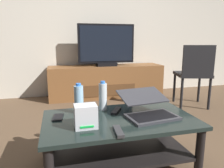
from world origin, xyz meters
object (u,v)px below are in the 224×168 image
media_cabinet (106,81)px  router_box (86,116)px  dining_chair (194,72)px  water_bottle_far (103,96)px  coffee_table (119,133)px  cell_phone (58,117)px  television (106,46)px  water_bottle_near (79,99)px  tv_remote (116,111)px  soundbar_remote (118,131)px  laptop (148,108)px

media_cabinet → router_box: router_box is taller
media_cabinet → dining_chair: 1.40m
dining_chair → water_bottle_far: dining_chair is taller
coffee_table → cell_phone: size_ratio=7.91×
television → water_bottle_near: (-0.65, -1.82, -0.35)m
tv_remote → soundbar_remote: bearing=-73.1°
television → dining_chair: television is taller
cell_phone → tv_remote: size_ratio=0.88×
water_bottle_far → laptop: bearing=-35.5°
water_bottle_near → coffee_table: bearing=-33.3°
coffee_table → water_bottle_far: (-0.08, 0.21, 0.23)m
coffee_table → water_bottle_near: bearing=146.7°
media_cabinet → soundbar_remote: (-0.45, -2.27, 0.14)m
cell_phone → router_box: bearing=-43.4°
television → laptop: television is taller
laptop → water_bottle_near: (-0.50, 0.19, 0.05)m
media_cabinet → coffee_table: bearing=-100.3°
dining_chair → water_bottle_far: (-1.51, -0.93, -0.01)m
router_box → tv_remote: router_box is taller
router_box → water_bottle_near: (-0.01, 0.29, 0.04)m
water_bottle_near → water_bottle_far: water_bottle_far is taller
water_bottle_near → laptop: bearing=-20.5°
cell_phone → soundbar_remote: soundbar_remote is taller
soundbar_remote → laptop: bearing=43.2°
laptop → tv_remote: laptop is taller
router_box → tv_remote: size_ratio=0.96×
coffee_table → dining_chair: (1.43, 1.14, 0.24)m
cell_phone → tv_remote: tv_remote is taller
dining_chair → tv_remote: (-1.42, -1.01, -0.11)m
media_cabinet → television: bearing=-90.0°
coffee_table → water_bottle_near: water_bottle_near is taller
media_cabinet → soundbar_remote: bearing=-101.2°
router_box → tv_remote: 0.37m
laptop → cell_phone: 0.68m
tv_remote → water_bottle_near: bearing=-159.7°
cell_phone → water_bottle_far: bearing=23.6°
coffee_table → water_bottle_far: water_bottle_far is taller
dining_chair → water_bottle_far: size_ratio=3.67×
coffee_table → router_box: router_box is taller
dining_chair → coffee_table: bearing=-141.5°
router_box → coffee_table: bearing=22.8°
coffee_table → dining_chair: size_ratio=1.25×
laptop → television: bearing=85.9°
television → router_box: 2.24m
tv_remote → media_cabinet: bearing=109.9°
water_bottle_far → television: bearing=76.0°
television → coffee_table: bearing=-100.4°
coffee_table → router_box: 0.35m
water_bottle_far → soundbar_remote: (-0.00, -0.46, -0.10)m
television → cell_phone: television is taller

